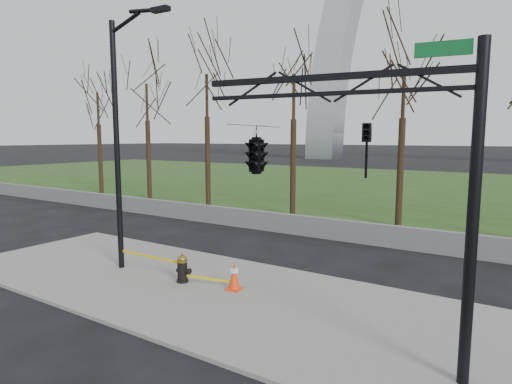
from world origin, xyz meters
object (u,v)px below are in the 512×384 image
Objects in this scene: street_light at (121,128)px; traffic_signal_mast at (292,150)px; traffic_cone at (234,276)px; fire_hydrant at (183,269)px.

traffic_signal_mast is at bearing -17.23° from street_light.
street_light is at bearing -175.56° from traffic_cone.
traffic_cone is at bearing 1.21° from street_light.
fire_hydrant is at bearing -168.80° from traffic_cone.
traffic_signal_mast is at bearing -26.54° from fire_hydrant.
traffic_cone is 5.92m from street_light.
fire_hydrant reaches higher than traffic_cone.
street_light reaches higher than traffic_cone.
street_light is (-2.51, 0.01, 4.19)m from fire_hydrant.
fire_hydrant is 6.13m from traffic_signal_mast.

